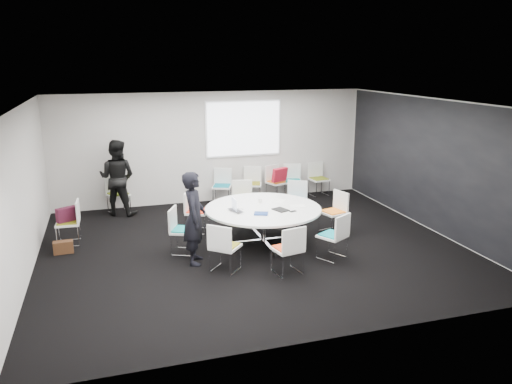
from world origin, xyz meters
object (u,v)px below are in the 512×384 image
object	(u,v)px
chair_back_e	(319,185)
person_main	(194,218)
chair_ring_a	(333,220)
person_back	(117,178)
chair_ring_h	(333,245)
chair_ring_b	(296,208)
chair_back_c	(276,189)
chair_ring_g	(288,258)
chair_back_a	(222,193)
chair_spare_left	(69,231)
chair_ring_f	(225,256)
brown_bag	(63,247)
laptop	(238,210)
chair_ring_c	(243,208)
cup	(260,200)
chair_ring_e	(183,239)
chair_person_back	(119,201)
conference_table	(263,216)
maroon_bag	(67,214)
chair_back_b	(252,190)
chair_ring_d	(197,219)
chair_back_d	(293,187)

from	to	relation	value
chair_back_e	person_main	bearing A→B (deg)	34.58
chair_ring_a	person_back	bearing A→B (deg)	43.23
chair_ring_h	chair_back_e	bearing A→B (deg)	39.10
chair_ring_b	chair_back_c	world-z (taller)	same
chair_ring_g	chair_back_a	xyz separation A→B (m)	(-0.09, 4.55, 0.00)
chair_spare_left	chair_ring_f	bearing A→B (deg)	-127.13
chair_ring_f	brown_bag	xyz separation A→B (m)	(-2.75, 1.69, -0.16)
chair_ring_g	laptop	bearing A→B (deg)	96.58
chair_ring_c	cup	size ratio (longest dim) A/B	9.78
chair_ring_b	person_main	size ratio (longest dim) A/B	0.52
chair_ring_e	chair_person_back	world-z (taller)	same
conference_table	chair_ring_a	xyz separation A→B (m)	(1.61, 0.14, -0.27)
conference_table	chair_ring_f	distance (m)	1.58
cup	chair_ring_g	bearing A→B (deg)	-93.30
chair_back_e	chair_back_c	bearing A→B (deg)	-7.31
conference_table	person_main	world-z (taller)	person_main
person_back	maroon_bag	distance (m)	2.05
chair_ring_e	person_main	world-z (taller)	person_main
chair_ring_f	chair_back_b	xyz separation A→B (m)	(1.72, 4.13, 0.00)
chair_ring_e	person_back	xyz separation A→B (m)	(-1.08, 2.88, 0.62)
chair_ring_f	maroon_bag	xyz separation A→B (m)	(-2.67, 2.18, 0.34)
chair_ring_a	laptop	bearing A→B (deg)	80.30
chair_ring_e	chair_back_b	xyz separation A→B (m)	(2.28, 3.07, 0.00)
chair_back_a	chair_ring_f	bearing A→B (deg)	99.00
chair_ring_b	chair_back_c	xyz separation A→B (m)	(0.16, 1.80, 0.00)
conference_table	chair_ring_h	bearing A→B (deg)	-50.48
chair_back_a	chair_back_e	bearing A→B (deg)	-158.54
conference_table	person_back	xyz separation A→B (m)	(-2.70, 2.79, 0.35)
laptop	chair_back_c	bearing A→B (deg)	-50.61
chair_ring_b	chair_ring_f	xyz separation A→B (m)	(-2.22, -2.33, 0.00)
chair_ring_f	cup	world-z (taller)	chair_ring_f
chair_back_a	laptop	xyz separation A→B (m)	(-0.39, -3.05, 0.47)
chair_ring_f	chair_back_e	distance (m)	5.47
chair_ring_e	chair_back_a	xyz separation A→B (m)	(1.47, 3.07, 0.00)
chair_ring_g	chair_ring_h	bearing A→B (deg)	8.96
chair_ring_e	person_main	xyz separation A→B (m)	(0.14, -0.53, 0.57)
person_main	brown_bag	xyz separation A→B (m)	(-2.33, 1.16, -0.72)
chair_ring_c	chair_back_c	distance (m)	1.92
chair_ring_g	maroon_bag	size ratio (longest dim) A/B	2.20
chair_back_a	brown_bag	world-z (taller)	chair_back_a
chair_ring_g	person_back	distance (m)	5.13
chair_back_e	chair_person_back	bearing A→B (deg)	-6.99
chair_back_b	chair_spare_left	bearing A→B (deg)	42.62
chair_back_b	chair_back_e	distance (m)	1.87
chair_ring_d	brown_bag	xyz separation A→B (m)	(-2.66, -0.48, -0.16)
chair_back_e	maroon_bag	bearing A→B (deg)	9.97
chair_ring_h	chair_back_c	bearing A→B (deg)	54.76
chair_ring_c	person_main	world-z (taller)	person_main
chair_ring_a	chair_back_d	distance (m)	2.85
chair_spare_left	chair_back_a	bearing A→B (deg)	-59.11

